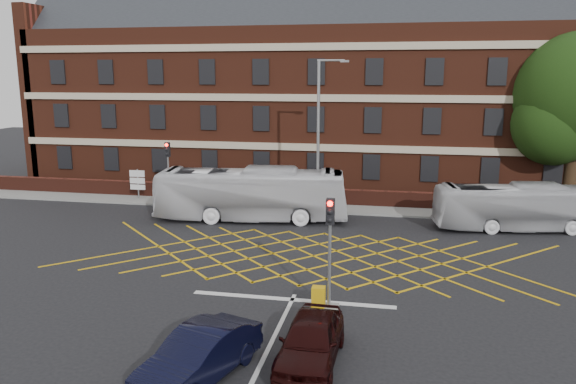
% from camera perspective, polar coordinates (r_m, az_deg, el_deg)
% --- Properties ---
extents(ground, '(120.00, 120.00, 0.00)m').
position_cam_1_polar(ground, '(25.45, 1.93, -7.91)').
color(ground, black).
rests_on(ground, ground).
extents(victorian_building, '(51.00, 12.17, 20.40)m').
position_cam_1_polar(victorian_building, '(45.79, 6.85, 10.79)').
color(victorian_building, '#512215').
rests_on(victorian_building, ground).
extents(boundary_wall, '(56.00, 0.50, 1.10)m').
position_cam_1_polar(boundary_wall, '(37.71, 5.14, -0.54)').
color(boundary_wall, '#461B12').
rests_on(boundary_wall, ground).
extents(far_pavement, '(60.00, 3.00, 0.12)m').
position_cam_1_polar(far_pavement, '(36.85, 4.95, -1.61)').
color(far_pavement, slate).
rests_on(far_pavement, ground).
extents(box_junction_hatching, '(8.22, 8.22, 0.02)m').
position_cam_1_polar(box_junction_hatching, '(27.31, 2.61, -6.50)').
color(box_junction_hatching, '#CC990C').
rests_on(box_junction_hatching, ground).
extents(stop_line, '(8.00, 0.30, 0.02)m').
position_cam_1_polar(stop_line, '(22.23, 0.44, -10.87)').
color(stop_line, silver).
rests_on(stop_line, ground).
extents(bus_left, '(11.70, 4.09, 3.19)m').
position_cam_1_polar(bus_left, '(33.62, -3.75, -0.21)').
color(bus_left, silver).
rests_on(bus_left, ground).
extents(bus_right, '(9.71, 3.67, 2.64)m').
position_cam_1_polar(bus_right, '(34.02, 22.54, -1.43)').
color(bus_right, '#B9B9BD').
rests_on(bus_right, ground).
extents(car_navy, '(2.85, 4.74, 1.48)m').
position_cam_1_polar(car_navy, '(16.84, -9.03, -16.10)').
color(car_navy, black).
rests_on(car_navy, ground).
extents(car_maroon, '(1.83, 4.33, 1.46)m').
position_cam_1_polar(car_maroon, '(17.51, 2.31, -14.82)').
color(car_maroon, black).
rests_on(car_maroon, ground).
extents(traffic_light_near, '(0.70, 0.70, 4.27)m').
position_cam_1_polar(traffic_light_near, '(20.66, 4.23, -7.49)').
color(traffic_light_near, slate).
rests_on(traffic_light_near, ground).
extents(traffic_light_far, '(0.70, 0.70, 4.27)m').
position_cam_1_polar(traffic_light_far, '(37.91, -12.02, 1.19)').
color(traffic_light_far, slate).
rests_on(traffic_light_far, ground).
extents(street_lamp, '(2.25, 1.00, 9.47)m').
position_cam_1_polar(street_lamp, '(34.03, 3.16, 2.86)').
color(street_lamp, slate).
rests_on(street_lamp, ground).
extents(direction_signs, '(1.10, 0.16, 2.20)m').
position_cam_1_polar(direction_signs, '(40.26, -15.04, 1.09)').
color(direction_signs, gray).
rests_on(direction_signs, ground).
extents(utility_cabinet, '(0.48, 0.37, 0.96)m').
position_cam_1_polar(utility_cabinet, '(21.08, 3.11, -10.81)').
color(utility_cabinet, '#D19B0C').
rests_on(utility_cabinet, ground).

